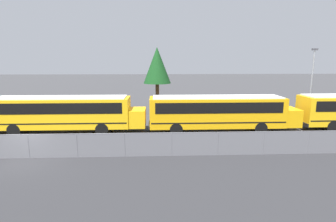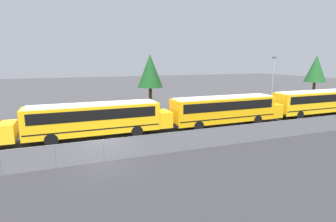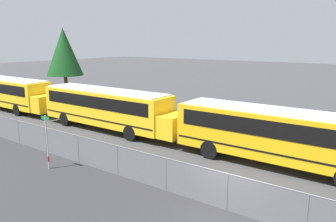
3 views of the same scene
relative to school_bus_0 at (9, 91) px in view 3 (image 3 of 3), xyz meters
name	(u,v)px [view 3 (image 3 of 3)]	position (x,y,z in m)	size (l,w,h in m)	color
ground_plane	(227,210)	(26.77, -5.67, -1.90)	(200.00, 200.00, 0.00)	#38383A
fence	(227,192)	(26.77, -5.67, -1.08)	(79.73, 0.07, 1.61)	#9EA0A5
school_bus_0	(9,91)	(0.00, 0.00, 0.00)	(13.06, 2.52, 3.16)	yellow
school_bus_1	(108,106)	(13.81, 0.27, 0.00)	(13.06, 2.52, 3.16)	yellow
school_bus_2	(284,134)	(27.13, 0.36, 0.00)	(13.06, 2.52, 3.16)	yellow
street_sign	(47,141)	(16.99, -7.22, -0.33)	(0.70, 0.09, 2.96)	#B7B7BC
tree_1	(64,52)	(-2.45, 8.75, 3.58)	(4.47, 4.47, 8.40)	#51381E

